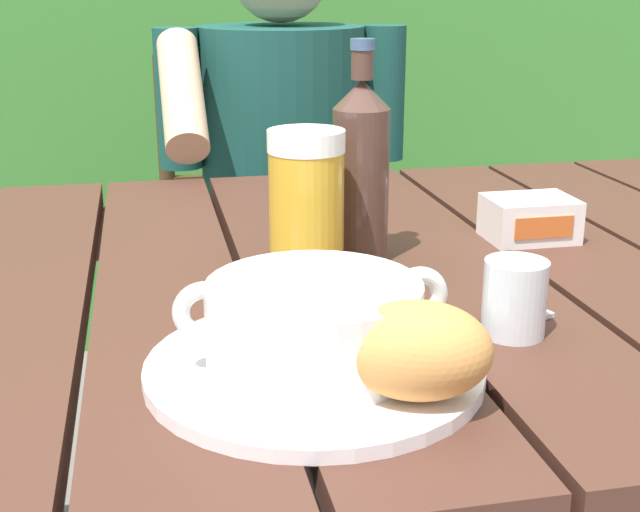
# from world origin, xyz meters

# --- Properties ---
(dining_table) EXTENTS (1.45, 0.95, 0.76)m
(dining_table) POSITION_xyz_m (0.00, 0.00, 0.67)
(dining_table) COLOR #48291F
(dining_table) RESTS_ON ground_plane
(chair_near_diner) EXTENTS (0.48, 0.40, 0.91)m
(chair_near_diner) POSITION_xyz_m (0.09, 0.91, 0.47)
(chair_near_diner) COLOR #3F3118
(chair_near_diner) RESTS_ON ground_plane
(person_eating) EXTENTS (0.48, 0.47, 1.19)m
(person_eating) POSITION_xyz_m (0.09, 0.71, 0.70)
(person_eating) COLOR #16453D
(person_eating) RESTS_ON ground_plane
(serving_plate) EXTENTS (0.28, 0.28, 0.01)m
(serving_plate) POSITION_xyz_m (-0.05, -0.27, 0.76)
(serving_plate) COLOR white
(serving_plate) RESTS_ON dining_table
(soup_bowl) EXTENTS (0.23, 0.18, 0.08)m
(soup_bowl) POSITION_xyz_m (-0.05, -0.27, 0.80)
(soup_bowl) COLOR white
(soup_bowl) RESTS_ON serving_plate
(bread_roll) EXTENTS (0.13, 0.11, 0.07)m
(bread_roll) POSITION_xyz_m (0.01, -0.35, 0.80)
(bread_roll) COLOR #D08B45
(bread_roll) RESTS_ON serving_plate
(beer_glass) EXTENTS (0.08, 0.08, 0.17)m
(beer_glass) POSITION_xyz_m (-0.01, -0.05, 0.84)
(beer_glass) COLOR gold
(beer_glass) RESTS_ON dining_table
(beer_bottle) EXTENTS (0.06, 0.06, 0.25)m
(beer_bottle) POSITION_xyz_m (0.06, 0.02, 0.86)
(beer_bottle) COLOR #4B3128
(beer_bottle) RESTS_ON dining_table
(water_glass_small) EXTENTS (0.06, 0.06, 0.07)m
(water_glass_small) POSITION_xyz_m (0.14, -0.23, 0.79)
(water_glass_small) COLOR silver
(water_glass_small) RESTS_ON dining_table
(butter_tub) EXTENTS (0.11, 0.08, 0.05)m
(butter_tub) POSITION_xyz_m (0.29, 0.05, 0.78)
(butter_tub) COLOR white
(butter_tub) RESTS_ON dining_table
(table_knife) EXTENTS (0.14, 0.06, 0.01)m
(table_knife) POSITION_xyz_m (0.12, -0.22, 0.76)
(table_knife) COLOR silver
(table_knife) RESTS_ON dining_table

